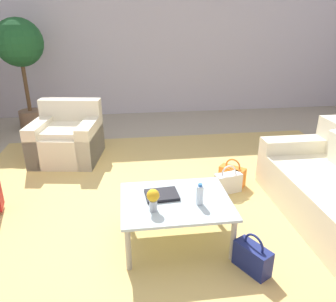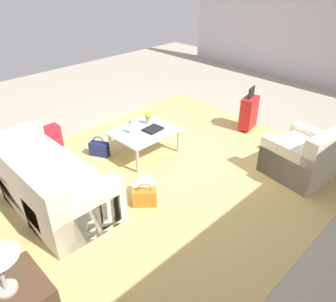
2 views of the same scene
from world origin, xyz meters
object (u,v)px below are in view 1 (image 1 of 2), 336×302
(coffee_table_book, at_px, (162,195))
(flower_vase, at_px, (153,198))
(water_bottle, at_px, (200,195))
(handbag_orange, at_px, (232,175))
(armchair, at_px, (68,139))
(handbag_white, at_px, (228,182))
(handbag_navy, at_px, (252,258))
(potted_ficus, at_px, (20,51))
(coffee_table, at_px, (176,205))

(coffee_table_book, distance_m, flower_vase, 0.27)
(water_bottle, xyz_separation_m, handbag_orange, (0.68, 1.10, -0.40))
(armchair, xyz_separation_m, handbag_white, (2.06, -1.34, -0.17))
(flower_vase, bearing_deg, handbag_navy, -23.56)
(handbag_white, relative_size, handbag_orange, 1.00)
(flower_vase, bearing_deg, potted_ficus, 117.22)
(flower_vase, bearing_deg, water_bottle, 6.79)
(handbag_orange, bearing_deg, handbag_white, -121.93)
(water_bottle, distance_m, flower_vase, 0.42)
(coffee_table, height_order, potted_ficus, potted_ficus)
(coffee_table, relative_size, coffee_table_book, 3.30)
(flower_vase, xyz_separation_m, handbag_navy, (0.79, -0.35, -0.43))
(coffee_table, xyz_separation_m, handbag_orange, (0.88, 1.00, -0.26))
(coffee_table, bearing_deg, coffee_table_book, 146.31)
(coffee_table_book, relative_size, potted_ficus, 0.15)
(armchair, bearing_deg, potted_ficus, 120.69)
(armchair, bearing_deg, handbag_orange, -28.24)
(coffee_table, height_order, handbag_navy, coffee_table)
(handbag_orange, relative_size, potted_ficus, 0.18)
(water_bottle, xyz_separation_m, flower_vase, (-0.42, -0.05, 0.03))
(coffee_table, height_order, water_bottle, water_bottle)
(armchair, distance_m, flower_vase, 2.57)
(flower_vase, relative_size, handbag_white, 0.57)
(coffee_table_book, height_order, handbag_orange, coffee_table_book)
(handbag_white, bearing_deg, handbag_navy, -98.56)
(armchair, distance_m, coffee_table_book, 2.40)
(armchair, distance_m, potted_ficus, 2.11)
(armchair, relative_size, water_bottle, 5.09)
(handbag_orange, bearing_deg, water_bottle, -121.79)
(coffee_table_book, bearing_deg, flower_vase, -117.83)
(coffee_table_book, height_order, handbag_navy, coffee_table_book)
(coffee_table, distance_m, water_bottle, 0.27)
(water_bottle, relative_size, handbag_navy, 0.57)
(armchair, bearing_deg, water_bottle, -56.68)
(coffee_table_book, relative_size, handbag_orange, 0.85)
(handbag_white, xyz_separation_m, handbag_navy, (-0.20, -1.32, 0.00))
(handbag_navy, height_order, handbag_orange, same)
(coffee_table, bearing_deg, handbag_navy, -40.84)
(water_bottle, height_order, handbag_navy, water_bottle)
(flower_vase, bearing_deg, coffee_table, 34.29)
(armchair, height_order, water_bottle, armchair)
(coffee_table, bearing_deg, flower_vase, -145.71)
(armchair, relative_size, handbag_orange, 2.90)
(coffee_table, height_order, coffee_table_book, coffee_table_book)
(coffee_table, distance_m, coffee_table_book, 0.16)
(coffee_table_book, xyz_separation_m, flower_vase, (-0.10, -0.23, 0.11))
(handbag_navy, xyz_separation_m, potted_ficus, (-2.77, 4.20, 1.30))
(coffee_table, xyz_separation_m, potted_ficus, (-2.20, 3.70, 1.04))
(armchair, height_order, handbag_white, armchair)
(coffee_table, distance_m, handbag_navy, 0.80)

